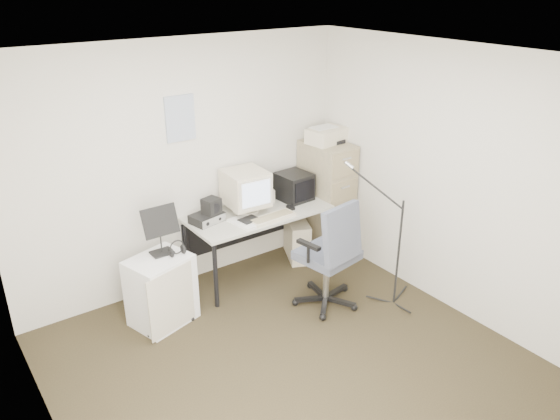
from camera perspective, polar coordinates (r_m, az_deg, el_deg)
floor at (r=4.76m, az=1.35°, el=-16.03°), size 3.60×3.60×0.01m
ceiling at (r=3.70m, az=1.73°, el=15.38°), size 3.60×3.60×0.01m
wall_back at (r=5.50m, az=-9.89°, el=4.41°), size 3.60×0.02×2.50m
wall_front at (r=3.06m, az=22.99°, el=-14.23°), size 3.60×0.02×2.50m
wall_left at (r=3.44m, az=-23.57°, el=-9.81°), size 0.02×3.60×2.50m
wall_right at (r=5.27m, az=17.33°, el=2.80°), size 0.02×3.60×2.50m
wall_calendar at (r=5.34m, az=-10.40°, el=9.40°), size 0.30×0.02×0.44m
filing_cabinet at (r=6.28m, az=4.82°, el=1.27°), size 0.40×0.60×1.30m
printer at (r=6.06m, az=4.89°, el=7.76°), size 0.46×0.34×0.16m
desk at (r=5.85m, az=-2.22°, el=-3.47°), size 1.50×0.70×0.73m
crt_monitor at (r=5.63m, az=-3.62°, el=1.93°), size 0.43×0.45×0.45m
crt_tv at (r=5.97m, az=1.47°, el=2.49°), size 0.35×0.36×0.30m
desk_speaker at (r=5.90m, az=-1.01°, el=1.47°), size 0.09×0.09×0.15m
keyboard at (r=5.52m, az=-0.83°, el=-0.81°), size 0.51×0.20×0.03m
mouse at (r=5.76m, az=1.10°, el=0.25°), size 0.07×0.11×0.03m
radio_receiver at (r=5.50m, az=-7.65°, el=-0.82°), size 0.35×0.28×0.09m
radio_speaker at (r=5.45m, az=-7.18°, el=0.42°), size 0.19×0.18×0.16m
papers at (r=5.45m, az=-3.59°, el=-1.25°), size 0.28×0.35×0.02m
pc_tower at (r=6.24m, az=1.81°, el=-3.04°), size 0.40×0.53×0.45m
office_chair at (r=5.25m, az=4.96°, el=-4.47°), size 0.75×0.75×1.13m
side_cart at (r=5.20m, az=-12.31°, el=-8.20°), size 0.63×0.56×0.66m
music_stand at (r=5.02m, az=-12.45°, el=-2.04°), size 0.35×0.22×0.48m
headphones at (r=5.05m, az=-10.70°, el=-4.12°), size 0.16×0.16×0.03m
mic_stand at (r=5.29m, az=12.43°, el=-2.84°), size 0.03×0.03×1.44m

